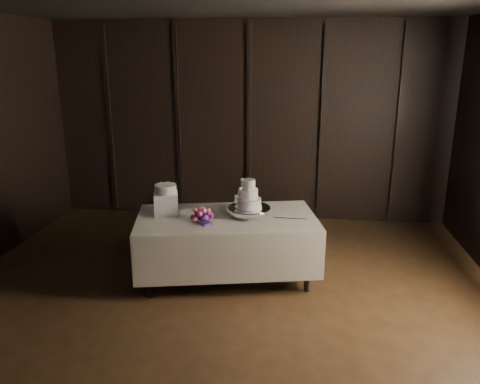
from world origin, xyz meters
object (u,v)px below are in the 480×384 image
Objects in this scene: display_table at (227,245)px; bouquet at (202,214)px; cake_stand at (249,211)px; small_cake at (166,189)px; box_pedestal at (166,204)px; wedding_cake at (247,197)px.

display_table is 0.50m from bouquet.
bouquet reaches higher than cake_stand.
bouquet is 0.51m from small_cake.
display_table is at bearing 0.57° from box_pedestal.
cake_stand is at bearing 5.51° from display_table.
display_table is 0.94m from small_cake.
bouquet reaches higher than display_table.
wedding_cake is at bearing 4.33° from small_cake.
cake_stand is 0.54m from bouquet.
box_pedestal is at bearing 0.00° from small_cake.
display_table is at bearing -179.17° from wedding_cake.
cake_stand is at bearing 24.36° from bouquet.
cake_stand is (0.24, 0.08, 0.39)m from display_table.
wedding_cake is at bearing -150.26° from cake_stand.
cake_stand is at bearing 14.84° from wedding_cake.
wedding_cake reaches higher than bouquet.
wedding_cake is at bearing 24.07° from bouquet.
wedding_cake is 0.91m from small_cake.
box_pedestal is (-0.68, -0.01, 0.47)m from display_table.
small_cake reaches higher than bouquet.
box_pedestal is at bearing -174.95° from cake_stand.
bouquet is 1.64× the size of small_cake.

